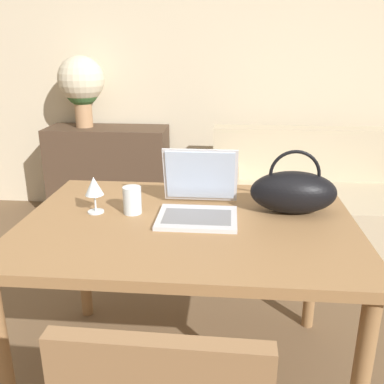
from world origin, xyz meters
name	(u,v)px	position (x,y,z in m)	size (l,w,h in m)	color
wall_back	(213,55)	(0.00, 2.84, 1.35)	(10.00, 0.06, 2.70)	beige
dining_table	(187,239)	(0.00, 0.65, 0.68)	(1.33, 0.96, 0.76)	olive
couch	(327,207)	(0.90, 2.13, 0.28)	(1.73, 0.90, 0.82)	#C1B293
sideboard	(109,172)	(-0.87, 2.56, 0.39)	(1.01, 0.40, 0.77)	#4C3828
laptop	(199,197)	(0.04, 0.74, 0.83)	(0.32, 0.33, 0.26)	silver
drinking_glass	(132,200)	(-0.24, 0.71, 0.82)	(0.08, 0.08, 0.11)	silver
wine_glass	(94,188)	(-0.39, 0.70, 0.87)	(0.08, 0.08, 0.16)	silver
handbag	(293,191)	(0.42, 0.78, 0.86)	(0.35, 0.18, 0.27)	black
flower_vase	(81,84)	(-1.06, 2.57, 1.13)	(0.38, 0.38, 0.58)	tan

